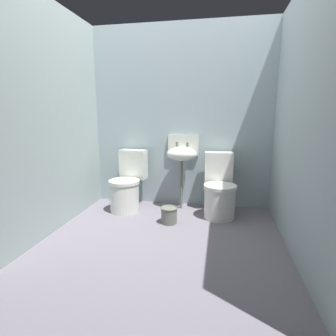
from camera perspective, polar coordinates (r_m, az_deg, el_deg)
ground_plane at (r=2.87m, az=-1.18°, el=-15.83°), size 2.82×2.79×0.08m
wall_back at (r=3.78m, az=2.78°, el=10.52°), size 2.82×0.10×2.43m
wall_left at (r=3.16m, az=-24.16°, el=9.36°), size 0.10×2.59×2.43m
wall_right at (r=2.69m, az=26.83°, el=8.94°), size 0.10×2.59×2.43m
toilet_left at (r=3.68m, az=-8.56°, el=-3.73°), size 0.44×0.63×0.78m
toilet_right at (r=3.47m, az=10.73°, el=-4.71°), size 0.44×0.63×0.78m
sink at (r=3.60m, az=2.94°, el=3.11°), size 0.42×0.35×0.99m
bucket at (r=3.24m, az=0.22°, el=-9.80°), size 0.20×0.20×0.20m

